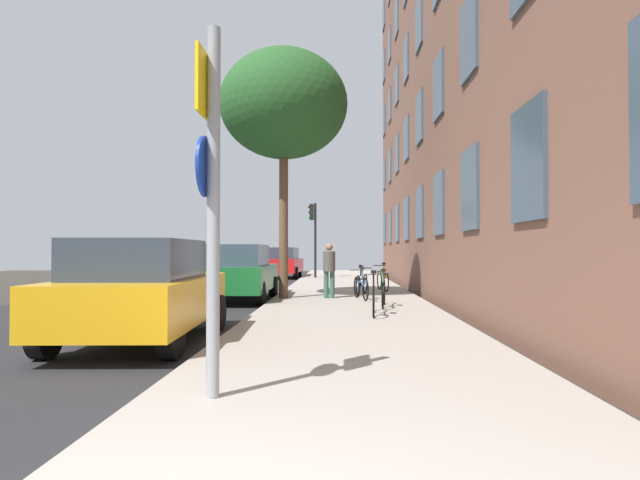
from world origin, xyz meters
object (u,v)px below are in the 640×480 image
object	(u,v)px
tree_near	(284,105)
bicycle_3	(362,283)
bicycle_4	(383,280)
car_2	(282,262)
bicycle_2	(361,287)
bicycle_0	(374,297)
car_1	(239,272)
bicycle_1	(383,292)
traffic_light	(313,227)
car_0	(143,290)
pedestrian_0	(329,267)
sign_post	(211,185)

from	to	relation	value
tree_near	bicycle_3	world-z (taller)	tree_near
bicycle_4	car_2	distance (m)	10.98
bicycle_2	bicycle_4	distance (m)	3.32
bicycle_0	car_1	bearing A→B (deg)	131.30
bicycle_3	tree_near	bearing A→B (deg)	-154.06
bicycle_3	bicycle_4	world-z (taller)	bicycle_4
bicycle_3	car_2	bearing A→B (deg)	107.46
bicycle_3	bicycle_4	size ratio (longest dim) A/B	1.01
tree_near	car_1	xyz separation A→B (m)	(-1.33, 0.29, -4.76)
tree_near	bicycle_0	xyz separation A→B (m)	(2.28, -3.82, -5.12)
bicycle_1	car_2	world-z (taller)	car_2
traffic_light	bicycle_0	world-z (taller)	traffic_light
bicycle_1	car_2	bearing A→B (deg)	105.13
tree_near	car_0	size ratio (longest dim) A/B	1.70
pedestrian_0	car_2	xyz separation A→B (m)	(-2.74, 12.83, -0.16)
bicycle_0	pedestrian_0	xyz separation A→B (m)	(-0.99, 3.87, 0.52)
bicycle_0	bicycle_2	size ratio (longest dim) A/B	0.99
traffic_light	car_2	distance (m)	2.97
sign_post	tree_near	distance (m)	10.62
bicycle_0	tree_near	bearing A→B (deg)	120.86
sign_post	bicycle_4	xyz separation A→B (m)	(2.68, 12.87, -1.57)
bicycle_2	car_0	size ratio (longest dim) A/B	0.39
traffic_light	bicycle_2	xyz separation A→B (m)	(1.86, -11.68, -2.20)
bicycle_0	bicycle_4	world-z (taller)	bicycle_4
tree_near	bicycle_3	xyz separation A→B (m)	(2.26, 1.10, -5.13)
traffic_light	bicycle_1	size ratio (longest dim) A/B	2.36
bicycle_3	car_0	bearing A→B (deg)	-116.06
bicycle_3	pedestrian_0	size ratio (longest dim) A/B	1.05
car_2	bicycle_0	bearing A→B (deg)	-77.41
tree_near	pedestrian_0	distance (m)	4.78
bicycle_2	bicycle_3	xyz separation A→B (m)	(0.08, 1.43, 0.01)
bicycle_0	bicycle_4	bearing A→B (deg)	83.47
sign_post	car_0	distance (m)	4.04
tree_near	bicycle_2	bearing A→B (deg)	-8.63
traffic_light	bicycle_0	bearing A→B (deg)	-82.60
bicycle_0	car_0	world-z (taller)	car_0
tree_near	bicycle_1	bearing A→B (deg)	-39.81
bicycle_3	pedestrian_0	bearing A→B (deg)	-132.79
bicycle_0	bicycle_4	distance (m)	6.73
car_1	bicycle_2	bearing A→B (deg)	-10.07
bicycle_1	car_0	xyz separation A→B (m)	(-4.15, -4.45, 0.37)
sign_post	bicycle_4	world-z (taller)	sign_post
car_0	bicycle_2	bearing A→B (deg)	59.61
car_1	tree_near	bearing A→B (deg)	-12.40
bicycle_0	bicycle_2	distance (m)	3.49
pedestrian_0	bicycle_4	bearing A→B (deg)	58.07
bicycle_1	bicycle_4	size ratio (longest dim) A/B	0.98
pedestrian_0	bicycle_2	bearing A→B (deg)	-23.60
pedestrian_0	car_2	world-z (taller)	pedestrian_0
bicycle_0	bicycle_1	world-z (taller)	bicycle_0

